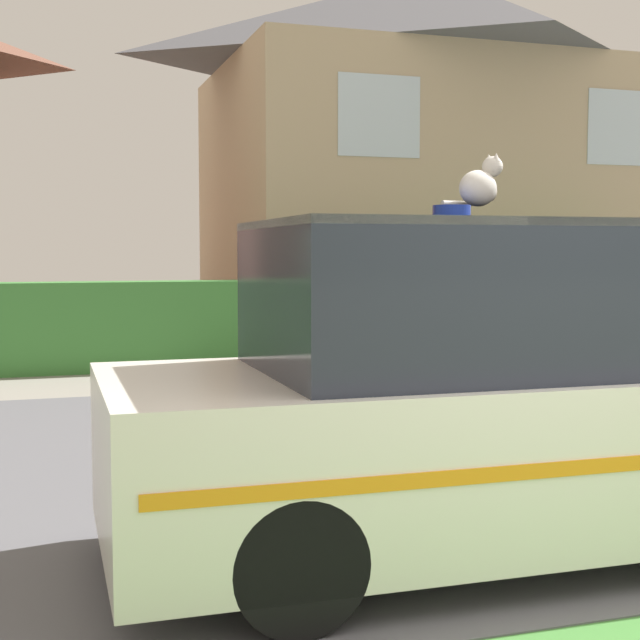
{
  "coord_description": "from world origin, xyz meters",
  "views": [
    {
      "loc": [
        -2.33,
        -2.44,
        1.65
      ],
      "look_at": [
        -0.02,
        4.78,
        1.05
      ],
      "focal_mm": 50.0,
      "sensor_mm": 36.0,
      "label": 1
    }
  ],
  "objects_px": {
    "police_car": "(474,402)",
    "cat": "(481,185)",
    "wheelie_bin": "(527,323)",
    "house_right": "(432,151)"
  },
  "relations": [
    {
      "from": "house_right",
      "to": "cat",
      "type": "bearing_deg",
      "value": -113.65
    },
    {
      "from": "police_car",
      "to": "wheelie_bin",
      "type": "relative_size",
      "value": 3.43
    },
    {
      "from": "police_car",
      "to": "cat",
      "type": "relative_size",
      "value": 12.07
    },
    {
      "from": "police_car",
      "to": "cat",
      "type": "height_order",
      "value": "cat"
    },
    {
      "from": "police_car",
      "to": "wheelie_bin",
      "type": "xyz_separation_m",
      "value": [
        4.52,
        7.05,
        -0.23
      ]
    },
    {
      "from": "house_right",
      "to": "wheelie_bin",
      "type": "xyz_separation_m",
      "value": [
        -0.81,
        -5.08,
        -3.01
      ]
    },
    {
      "from": "police_car",
      "to": "wheelie_bin",
      "type": "height_order",
      "value": "police_car"
    },
    {
      "from": "cat",
      "to": "police_car",
      "type": "bearing_deg",
      "value": -137.91
    },
    {
      "from": "police_car",
      "to": "cat",
      "type": "xyz_separation_m",
      "value": [
        0.07,
        0.09,
        1.17
      ]
    },
    {
      "from": "house_right",
      "to": "police_car",
      "type": "bearing_deg",
      "value": -113.77
    }
  ]
}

